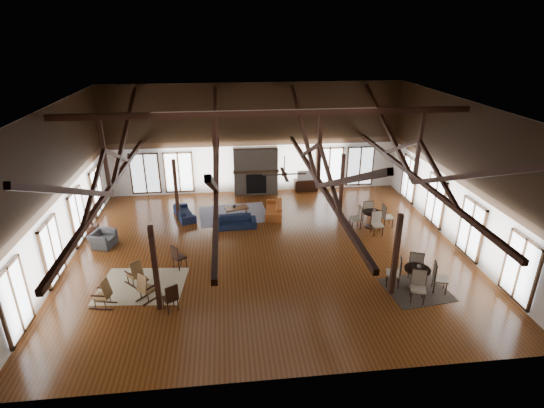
{
  "coord_description": "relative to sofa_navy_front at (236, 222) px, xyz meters",
  "views": [
    {
      "loc": [
        -1.59,
        -15.53,
        8.73
      ],
      "look_at": [
        0.27,
        1.0,
        1.69
      ],
      "focal_mm": 28.0,
      "sensor_mm": 36.0,
      "label": 1
    }
  ],
  "objects": [
    {
      "name": "cafe_table_far",
      "position": [
        6.29,
        -0.68,
        0.25
      ],
      "size": [
        2.04,
        2.04,
        1.07
      ],
      "rotation": [
        0.0,
        0.0,
        0.01
      ],
      "color": "black",
      "rests_on": "floor"
    },
    {
      "name": "wall_back",
      "position": [
        1.29,
        4.62,
        2.72
      ],
      "size": [
        16.0,
        0.02,
        6.0
      ],
      "primitive_type": "cube",
      "color": "white",
      "rests_on": "floor"
    },
    {
      "name": "coffee_table",
      "position": [
        0.1,
        1.35,
        0.1
      ],
      "size": [
        1.24,
        0.84,
        0.43
      ],
      "rotation": [
        0.0,
        0.0,
        0.26
      ],
      "color": "brown",
      "rests_on": "floor"
    },
    {
      "name": "television",
      "position": [
        4.11,
        4.37,
        0.65
      ],
      "size": [
        0.99,
        0.14,
        0.57
      ],
      "primitive_type": "imported",
      "rotation": [
        0.0,
        0.0,
        -0.01
      ],
      "color": "#B2B2B2",
      "rests_on": "tv_console"
    },
    {
      "name": "rug_navy",
      "position": [
        -0.06,
        1.5,
        -0.27
      ],
      "size": [
        3.57,
        2.82,
        0.01
      ],
      "primitive_type": "cube",
      "rotation": [
        0.0,
        0.0,
        0.1
      ],
      "color": "#191B46",
      "rests_on": "floor"
    },
    {
      "name": "side_chair_b",
      "position": [
        -2.28,
        -6.1,
        0.32
      ],
      "size": [
        0.6,
        0.6,
        1.04
      ],
      "rotation": [
        0.0,
        0.0,
        0.54
      ],
      "color": "black",
      "rests_on": "floor"
    },
    {
      "name": "side_chair_a",
      "position": [
        -2.33,
        -3.42,
        0.31
      ],
      "size": [
        0.61,
        0.61,
        1.02
      ],
      "rotation": [
        0.0,
        0.0,
        -0.85
      ],
      "color": "black",
      "rests_on": "floor"
    },
    {
      "name": "rug_tan",
      "position": [
        -3.54,
        -4.45,
        -0.27
      ],
      "size": [
        3.24,
        2.66,
        0.01
      ],
      "primitive_type": "cube",
      "rotation": [
        0.0,
        0.0,
        -0.1
      ],
      "color": "tan",
      "rests_on": "floor"
    },
    {
      "name": "fireplace",
      "position": [
        1.29,
        4.29,
        1.01
      ],
      "size": [
        2.5,
        0.69,
        2.6
      ],
      "color": "#77695A",
      "rests_on": "floor"
    },
    {
      "name": "wall_left",
      "position": [
        -6.71,
        -2.38,
        2.72
      ],
      "size": [
        0.02,
        14.0,
        6.0
      ],
      "primitive_type": "cube",
      "color": "white",
      "rests_on": "floor"
    },
    {
      "name": "wall_front",
      "position": [
        1.29,
        -9.38,
        2.72
      ],
      "size": [
        16.0,
        0.02,
        6.0
      ],
      "primitive_type": "cube",
      "color": "white",
      "rests_on": "floor"
    },
    {
      "name": "rug_dark",
      "position": [
        6.26,
        -5.81,
        -0.28
      ],
      "size": [
        2.35,
        2.18,
        0.01
      ],
      "primitive_type": "cube",
      "rotation": [
        0.0,
        0.0,
        0.12
      ],
      "color": "black",
      "rests_on": "floor"
    },
    {
      "name": "armchair",
      "position": [
        -5.67,
        -1.18,
        0.04
      ],
      "size": [
        1.21,
        1.12,
        0.65
      ],
      "primitive_type": "imported",
      "rotation": [
        0.0,
        0.0,
        1.27
      ],
      "color": "#333336",
      "rests_on": "floor"
    },
    {
      "name": "post_grid",
      "position": [
        1.29,
        -2.38,
        1.24
      ],
      "size": [
        8.16,
        7.16,
        3.05
      ],
      "color": "#33170E",
      "rests_on": "floor"
    },
    {
      "name": "ceiling",
      "position": [
        1.29,
        -2.38,
        5.72
      ],
      "size": [
        16.0,
        14.0,
        0.02
      ],
      "primitive_type": "cube",
      "color": "black",
      "rests_on": "wall_back"
    },
    {
      "name": "rocking_chair_a",
      "position": [
        -3.73,
        -4.36,
        0.19
      ],
      "size": [
        0.84,
        0.84,
        1.0
      ],
      "rotation": [
        0.0,
        0.0,
        0.78
      ],
      "color": "brown",
      "rests_on": "floor"
    },
    {
      "name": "floor",
      "position": [
        1.29,
        -2.38,
        -0.28
      ],
      "size": [
        16.0,
        16.0,
        0.0
      ],
      "primitive_type": "plane",
      "color": "brown",
      "rests_on": "ground"
    },
    {
      "name": "rocking_chair_c",
      "position": [
        -4.53,
        -5.56,
        0.21
      ],
      "size": [
        0.87,
        0.57,
        1.03
      ],
      "rotation": [
        0.0,
        0.0,
        1.37
      ],
      "color": "brown",
      "rests_on": "floor"
    },
    {
      "name": "cup_near",
      "position": [
        6.31,
        -5.63,
        0.57
      ],
      "size": [
        0.15,
        0.15,
        0.11
      ],
      "primitive_type": "imported",
      "rotation": [
        0.0,
        0.0,
        0.1
      ],
      "color": "#B2B2B2",
      "rests_on": "cafe_table_near"
    },
    {
      "name": "rocking_chair_b",
      "position": [
        -3.23,
        -5.36,
        0.21
      ],
      "size": [
        0.85,
        0.88,
        1.04
      ],
      "rotation": [
        0.0,
        0.0,
        -0.73
      ],
      "color": "brown",
      "rests_on": "floor"
    },
    {
      "name": "cafe_table_near",
      "position": [
        6.25,
        -5.69,
        0.27
      ],
      "size": [
        2.16,
        2.16,
        1.11
      ],
      "rotation": [
        0.0,
        0.0,
        -0.35
      ],
      "color": "black",
      "rests_on": "floor"
    },
    {
      "name": "side_table_lamp",
      "position": [
        -6.31,
        -0.28,
        0.15
      ],
      "size": [
        0.45,
        0.45,
        1.14
      ],
      "color": "black",
      "rests_on": "floor"
    },
    {
      "name": "sofa_navy_front",
      "position": [
        0.0,
        0.0,
        0.0
      ],
      "size": [
        1.95,
        0.81,
        0.56
      ],
      "primitive_type": "imported",
      "rotation": [
        0.0,
        0.0,
        0.03
      ],
      "color": "black",
      "rests_on": "floor"
    },
    {
      "name": "cup_far",
      "position": [
        6.39,
        -0.68,
        0.54
      ],
      "size": [
        0.15,
        0.15,
        0.11
      ],
      "primitive_type": "imported",
      "rotation": [
        0.0,
        0.0,
        0.16
      ],
      "color": "#B2B2B2",
      "rests_on": "cafe_table_far"
    },
    {
      "name": "sofa_orange",
      "position": [
        1.95,
        1.28,
        0.02
      ],
      "size": [
        2.14,
        1.08,
        0.6
      ],
      "primitive_type": "imported",
      "rotation": [
        0.0,
        0.0,
        -1.71
      ],
      "color": "#A4501F",
      "rests_on": "floor"
    },
    {
      "name": "tv_console",
      "position": [
        4.15,
        4.37,
        0.04
      ],
      "size": [
        1.29,
        0.49,
        0.65
      ],
      "primitive_type": "cube",
      "color": "black",
      "rests_on": "floor"
    },
    {
      "name": "wall_right",
      "position": [
        9.29,
        -2.38,
        2.72
      ],
      "size": [
        0.02,
        14.0,
        6.0
      ],
      "primitive_type": "cube",
      "color": "white",
      "rests_on": "floor"
    },
    {
      "name": "ceiling_fan",
      "position": [
        1.79,
        -3.38,
        3.45
      ],
      "size": [
        1.6,
        1.6,
        0.75
      ],
      "color": "black",
      "rests_on": "roof_truss"
    },
    {
      "name": "sofa_navy_left",
      "position": [
        -2.45,
        1.4,
        -0.01
      ],
      "size": [
        1.96,
        1.26,
        0.53
      ],
      "primitive_type": "imported",
      "rotation": [
        0.0,
        0.0,
        1.9
      ],
      "color": "#141C37",
      "rests_on": "floor"
    },
    {
      "name": "vase",
      "position": [
        -0.01,
        1.34,
        0.24
      ],
      "size": [
        0.2,
        0.2,
        0.18
      ],
      "primitive_type": "imported",
      "rotation": [
        0.0,
        0.0,
        -0.17
      ],
      "color": "#B2B2B2",
      "rests_on": "coffee_table"
    },
    {
      "name": "roof_truss",
      "position": [
        1.29,
        -2.38,
        3.75
      ],
      "size": [
        15.6,
        14.07,
        3.14
      ],
      "color": "#33170E",
      "rests_on": "wall_back"
    }
  ]
}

